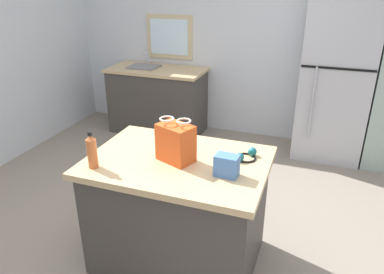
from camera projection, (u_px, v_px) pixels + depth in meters
name	position (u px, v px, depth m)	size (l,w,h in m)	color
ground	(175.00, 239.00, 3.16)	(6.17, 6.17, 0.00)	gray
back_wall	(246.00, 39.00, 4.85)	(5.02, 0.13, 2.62)	silver
kitchen_island	(179.00, 210.00, 2.80)	(1.28, 0.91, 0.88)	#423D38
refrigerator	(335.00, 82.00, 4.30)	(0.78, 0.66, 1.88)	#B7B7BC
sink_counter	(158.00, 99.00, 5.21)	(1.32, 0.67, 1.10)	#423D38
shopping_bag	(176.00, 143.00, 2.55)	(0.29, 0.25, 0.31)	#DB511E
small_box	(227.00, 166.00, 2.38)	(0.15, 0.10, 0.15)	#4775B7
bottle	(92.00, 151.00, 2.47)	(0.07, 0.07, 0.26)	#C66633
ear_defenders	(246.00, 156.00, 2.63)	(0.20, 0.20, 0.06)	black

